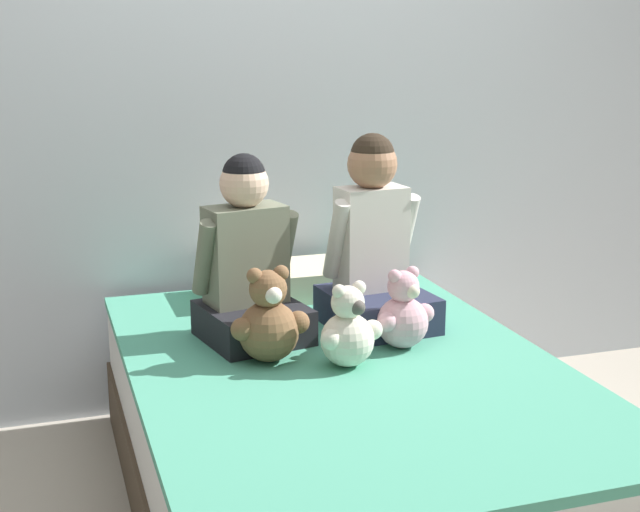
# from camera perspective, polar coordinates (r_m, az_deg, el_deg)

# --- Properties ---
(ground_plane) EXTENTS (14.00, 14.00, 0.00)m
(ground_plane) POSITION_cam_1_polar(r_m,az_deg,el_deg) (2.99, 1.46, -15.95)
(ground_plane) COLOR #B2A899
(wall_behind_bed) EXTENTS (8.00, 0.06, 2.50)m
(wall_behind_bed) POSITION_cam_1_polar(r_m,az_deg,el_deg) (3.57, -3.97, 10.14)
(wall_behind_bed) COLOR silver
(wall_behind_bed) RESTS_ON ground_plane
(bed) EXTENTS (1.30, 1.88, 0.51)m
(bed) POSITION_cam_1_polar(r_m,az_deg,el_deg) (2.87, 1.49, -11.58)
(bed) COLOR #473828
(bed) RESTS_ON ground_plane
(child_on_left) EXTENTS (0.38, 0.38, 0.61)m
(child_on_left) POSITION_cam_1_polar(r_m,az_deg,el_deg) (2.92, -4.63, -0.52)
(child_on_left) COLOR black
(child_on_left) RESTS_ON bed
(child_on_right) EXTENTS (0.36, 0.39, 0.66)m
(child_on_right) POSITION_cam_1_polar(r_m,az_deg,el_deg) (3.05, 3.47, 0.43)
(child_on_right) COLOR #282D47
(child_on_right) RESTS_ON bed
(teddy_bear_held_by_left_child) EXTENTS (0.25, 0.19, 0.30)m
(teddy_bear_held_by_left_child) POSITION_cam_1_polar(r_m,az_deg,el_deg) (2.74, -3.30, -4.22)
(teddy_bear_held_by_left_child) COLOR brown
(teddy_bear_held_by_left_child) RESTS_ON bed
(teddy_bear_held_by_right_child) EXTENTS (0.21, 0.17, 0.26)m
(teddy_bear_held_by_right_child) POSITION_cam_1_polar(r_m,az_deg,el_deg) (2.87, 5.34, -3.73)
(teddy_bear_held_by_right_child) COLOR #DBA3B2
(teddy_bear_held_by_right_child) RESTS_ON bed
(teddy_bear_between_children) EXTENTS (0.21, 0.16, 0.26)m
(teddy_bear_between_children) POSITION_cam_1_polar(r_m,az_deg,el_deg) (2.70, 1.88, -4.83)
(teddy_bear_between_children) COLOR silver
(teddy_bear_between_children) RESTS_ON bed
(pillow_at_headboard) EXTENTS (0.56, 0.31, 0.11)m
(pillow_at_headboard) POSITION_cam_1_polar(r_m,az_deg,el_deg) (3.43, -2.67, -1.65)
(pillow_at_headboard) COLOR beige
(pillow_at_headboard) RESTS_ON bed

